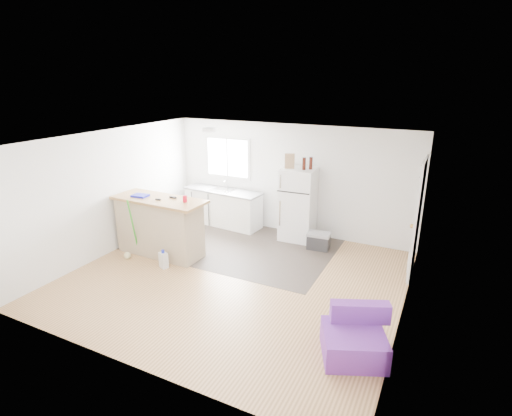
% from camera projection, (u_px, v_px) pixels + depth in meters
% --- Properties ---
extents(room, '(5.51, 5.01, 2.41)m').
position_uv_depth(room, '(234.00, 213.00, 6.58)').
color(room, olive).
rests_on(room, ground).
extents(vinyl_zone, '(4.05, 2.50, 0.00)m').
position_uv_depth(vinyl_zone, '(234.00, 245.00, 8.33)').
color(vinyl_zone, '#352E27').
rests_on(vinyl_zone, floor).
extents(window, '(1.18, 0.06, 0.98)m').
position_uv_depth(window, '(228.00, 158.00, 9.24)').
color(window, white).
rests_on(window, back_wall).
extents(interior_door, '(0.11, 0.92, 2.10)m').
position_uv_depth(interior_door, '(417.00, 220.00, 6.81)').
color(interior_door, white).
rests_on(interior_door, right_wall).
extents(ceiling_fixture, '(0.30, 0.30, 0.07)m').
position_uv_depth(ceiling_fixture, '(209.00, 130.00, 7.74)').
color(ceiling_fixture, white).
rests_on(ceiling_fixture, ceiling).
extents(kitchen_cabinets, '(1.94, 0.75, 1.11)m').
position_uv_depth(kitchen_cabinets, '(223.00, 207.00, 9.34)').
color(kitchen_cabinets, white).
rests_on(kitchen_cabinets, floor).
extents(peninsula, '(1.88, 0.76, 1.14)m').
position_uv_depth(peninsula, '(160.00, 226.00, 7.75)').
color(peninsula, tan).
rests_on(peninsula, floor).
extents(refrigerator, '(0.71, 0.68, 1.55)m').
position_uv_depth(refrigerator, '(298.00, 204.00, 8.41)').
color(refrigerator, white).
rests_on(refrigerator, floor).
extents(cooler, '(0.48, 0.34, 0.35)m').
position_uv_depth(cooler, '(319.00, 241.00, 8.08)').
color(cooler, '#2B2A2D').
rests_on(cooler, floor).
extents(purple_seat, '(0.97, 0.97, 0.62)m').
position_uv_depth(purple_seat, '(354.00, 339.00, 4.98)').
color(purple_seat, purple).
rests_on(purple_seat, floor).
extents(cleaner_jug, '(0.19, 0.16, 0.35)m').
position_uv_depth(cleaner_jug, '(164.00, 260.00, 7.29)').
color(cleaner_jug, silver).
rests_on(cleaner_jug, floor).
extents(mop, '(0.26, 0.34, 1.22)m').
position_uv_depth(mop, '(129.00, 247.00, 7.64)').
color(mop, green).
rests_on(mop, floor).
extents(red_cup, '(0.09, 0.09, 0.12)m').
position_uv_depth(red_cup, '(185.00, 199.00, 7.32)').
color(red_cup, red).
rests_on(red_cup, peninsula).
extents(blue_tray, '(0.32, 0.25, 0.04)m').
position_uv_depth(blue_tray, '(140.00, 196.00, 7.67)').
color(blue_tray, '#1214AE').
rests_on(blue_tray, peninsula).
extents(tool_a, '(0.14, 0.06, 0.03)m').
position_uv_depth(tool_a, '(173.00, 197.00, 7.57)').
color(tool_a, black).
rests_on(tool_a, peninsula).
extents(tool_b, '(0.10, 0.05, 0.03)m').
position_uv_depth(tool_b, '(158.00, 199.00, 7.45)').
color(tool_b, black).
rests_on(tool_b, peninsula).
extents(cardboard_box, '(0.22, 0.16, 0.30)m').
position_uv_depth(cardboard_box, '(290.00, 161.00, 8.12)').
color(cardboard_box, '#9F7F5B').
rests_on(cardboard_box, refrigerator).
extents(bottle_left, '(0.08, 0.08, 0.25)m').
position_uv_depth(bottle_left, '(304.00, 164.00, 8.00)').
color(bottle_left, '#341009').
rests_on(bottle_left, refrigerator).
extents(bottle_right, '(0.07, 0.07, 0.25)m').
position_uv_depth(bottle_right, '(311.00, 163.00, 8.04)').
color(bottle_right, '#341009').
rests_on(bottle_right, refrigerator).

